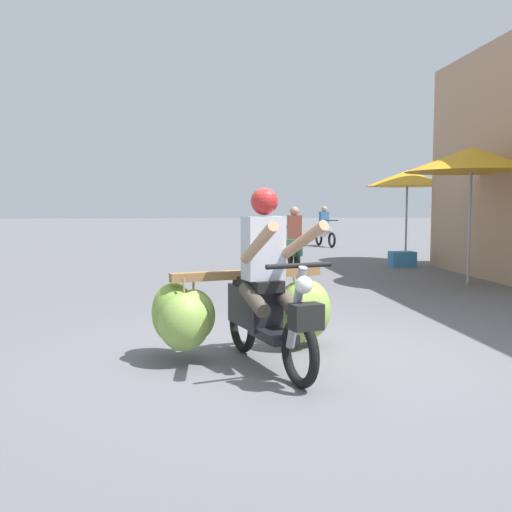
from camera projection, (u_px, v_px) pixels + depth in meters
ground_plane at (304, 355)px, 5.49m from camera, size 120.00×120.00×0.00m
motorbike_main_loaded at (246, 307)px, 5.38m from camera, size 1.83×1.93×1.58m
motorbike_distant_ahead_left at (294, 244)px, 12.73m from camera, size 0.50×1.62×1.40m
motorbike_distant_ahead_right at (324, 230)px, 20.02m from camera, size 0.57×1.60×1.40m
market_umbrella_near_shop at (472, 160)px, 10.17m from camera, size 2.31×2.31×2.45m
market_umbrella_further_along at (407, 178)px, 14.40m from camera, size 2.06×2.06×2.30m
produce_crate at (402, 259)px, 13.34m from camera, size 0.56×0.40×0.36m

